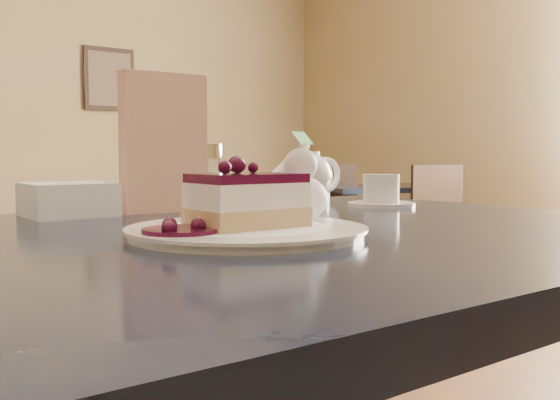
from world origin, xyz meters
TOP-DOWN VIEW (x-y plane):
  - main_table at (0.16, 0.32)m, footprint 1.34×0.90m
  - dessert_plate at (0.16, 0.26)m, footprint 0.29×0.29m
  - cheesecake_slice at (0.16, 0.26)m, footprint 0.13×0.10m
  - whipped_cream at (0.26, 0.28)m, footprint 0.07×0.07m
  - berry_sauce at (0.07, 0.26)m, footprint 0.09×0.09m
  - tea_set at (0.59, 0.64)m, footprint 0.23×0.31m
  - menu_card at (0.23, 0.63)m, footprint 0.16×0.03m
  - sugar_shaker at (0.33, 0.67)m, footprint 0.07×0.07m
  - napkin_stack at (0.06, 0.66)m, footprint 0.13×0.13m
  - bg_table_far_right at (3.20, 3.01)m, footprint 1.14×1.70m

SIDE VIEW (x-z plane):
  - bg_table_far_right at x=3.20m, z-range -0.50..0.63m
  - main_table at x=0.16m, z-range 0.33..1.16m
  - dessert_plate at x=0.16m, z-range 0.83..0.85m
  - berry_sauce at x=0.07m, z-range 0.85..0.85m
  - napkin_stack at x=0.06m, z-range 0.83..0.89m
  - whipped_cream at x=0.26m, z-range 0.85..0.91m
  - cheesecake_slice at x=0.16m, z-range 0.85..0.91m
  - tea_set at x=0.59m, z-range 0.82..0.94m
  - sugar_shaker at x=0.33m, z-range 0.84..0.96m
  - menu_card at x=0.23m, z-range 0.83..1.08m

